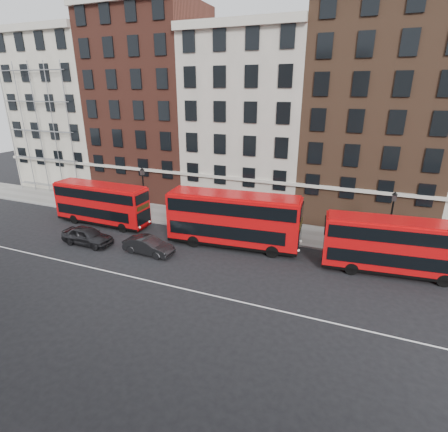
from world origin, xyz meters
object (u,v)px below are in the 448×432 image
at_px(car_rear, 87,236).
at_px(car_front, 148,246).
at_px(bus_d, 395,245).
at_px(bus_c, 233,219).
at_px(bus_b, 101,203).

bearing_deg(car_rear, car_front, -85.17).
distance_m(car_rear, car_front, 6.06).
bearing_deg(bus_d, car_rear, -175.90).
relative_size(bus_d, car_front, 2.36).
height_order(bus_c, car_front, bus_c).
bearing_deg(car_front, bus_d, -75.11).
distance_m(bus_b, car_rear, 5.13).
bearing_deg(bus_d, car_front, -173.93).
bearing_deg(bus_d, bus_b, 173.79).
xyz_separation_m(bus_c, car_rear, (-12.01, -4.47, -1.75)).
xyz_separation_m(bus_b, car_front, (8.10, -4.04, -1.52)).
height_order(bus_b, car_front, bus_b).
bearing_deg(car_rear, bus_d, -78.99).
bearing_deg(car_front, bus_b, 66.09).
bearing_deg(car_front, car_rear, 96.75).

